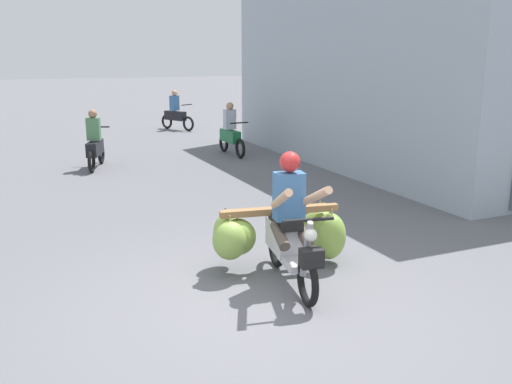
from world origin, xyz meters
name	(u,v)px	position (x,y,z in m)	size (l,w,h in m)	color
ground_plane	(258,306)	(0.00, 0.00, 0.00)	(120.00, 120.00, 0.00)	slate
motorbike_main_loaded	(286,233)	(0.72, 0.76, 0.51)	(1.88, 1.87, 1.58)	black
motorbike_distant_ahead_left	(176,114)	(3.29, 14.48, 0.57)	(0.87, 1.48, 1.40)	black
motorbike_distant_ahead_right	(95,145)	(-0.43, 8.41, 0.57)	(0.73, 1.55, 1.40)	black
motorbike_distant_far_ahead	(231,134)	(3.19, 8.90, 0.57)	(0.50, 1.62, 1.40)	black
shopfront_building	(395,72)	(6.55, 6.37, 2.21)	(4.10, 9.77, 4.41)	#9EADB7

